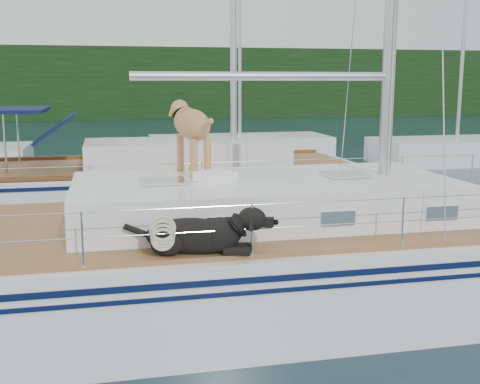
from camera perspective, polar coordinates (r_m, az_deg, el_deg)
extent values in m
plane|color=black|center=(8.66, -3.00, -10.84)|extent=(120.00, 120.00, 0.00)
cube|color=black|center=(52.98, -11.28, 10.10)|extent=(90.00, 3.00, 6.00)
cube|color=#595147|center=(54.24, -11.23, 7.57)|extent=(92.00, 1.00, 1.20)
cube|color=white|center=(8.49, -3.03, -7.69)|extent=(12.00, 3.80, 1.40)
cube|color=olive|center=(8.29, -3.08, -2.90)|extent=(11.52, 3.50, 0.06)
cube|color=white|center=(8.39, 2.30, -0.60)|extent=(5.20, 2.50, 0.55)
cylinder|color=silver|center=(8.24, 2.38, 10.91)|extent=(3.60, 0.12, 0.12)
cylinder|color=silver|center=(6.49, -0.58, -1.31)|extent=(10.56, 0.01, 0.01)
cylinder|color=silver|center=(9.89, -4.79, 2.73)|extent=(10.56, 0.01, 0.01)
cube|color=#1B36AC|center=(9.51, -3.37, -0.84)|extent=(0.73, 0.61, 0.05)
cube|color=white|center=(8.14, -2.32, 1.46)|extent=(0.62, 0.60, 0.12)
torus|color=beige|center=(6.37, -7.35, -3.46)|extent=(0.36, 0.12, 0.35)
cube|color=white|center=(14.83, -9.71, -0.16)|extent=(11.00, 3.50, 1.30)
cube|color=olive|center=(14.73, -9.79, 2.33)|extent=(10.56, 3.29, 0.06)
cube|color=white|center=(14.79, -5.17, 3.84)|extent=(4.80, 2.30, 0.55)
cube|color=white|center=(24.70, -0.03, 4.08)|extent=(7.20, 3.00, 1.10)
cylinder|color=silver|center=(24.71, -0.03, 17.09)|extent=(0.14, 0.14, 11.00)
cube|color=white|center=(24.98, 19.81, 3.53)|extent=(6.40, 3.00, 1.10)
cylinder|color=silver|center=(25.00, 20.63, 16.37)|extent=(0.14, 0.14, 11.00)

